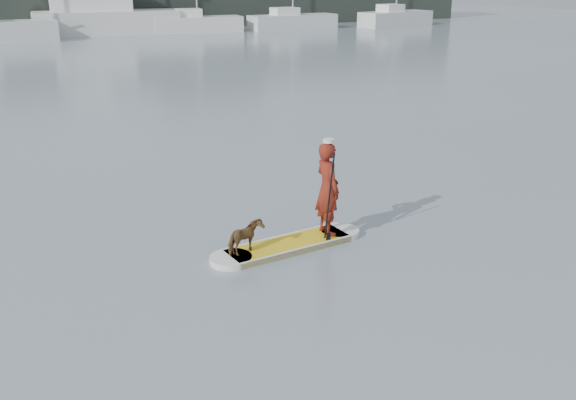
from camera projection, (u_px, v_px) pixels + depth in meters
name	position (u px, v px, depth m)	size (l,w,h in m)	color
ground	(235.00, 303.00, 10.51)	(140.00, 140.00, 0.00)	slate
paddleboard	(288.00, 245.00, 12.55)	(3.29, 1.06, 0.12)	gold
paddler	(328.00, 189.00, 12.66)	(0.69, 0.45, 1.89)	maroon
white_cap	(329.00, 141.00, 12.33)	(0.22, 0.22, 0.07)	silver
dog	(245.00, 238.00, 11.96)	(0.34, 0.74, 0.62)	brown
paddle	(329.00, 208.00, 12.41)	(0.10, 0.30, 2.00)	black
sailboat_e	(197.00, 23.00, 55.19)	(7.82, 3.42, 10.97)	silver
sailboat_f	(292.00, 20.00, 57.93)	(8.19, 2.69, 12.14)	silver
motor_yacht_a	(99.00, 10.00, 52.87)	(11.97, 4.72, 7.01)	silver
sailboat_g	(395.00, 17.00, 61.22)	(7.87, 3.79, 11.83)	silver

